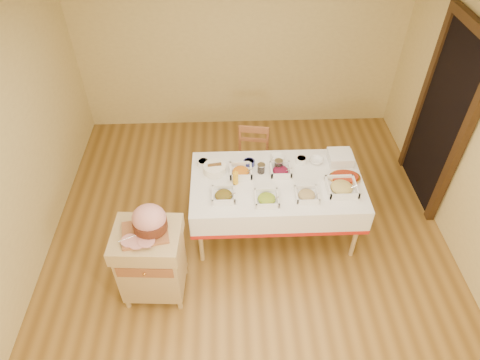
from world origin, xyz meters
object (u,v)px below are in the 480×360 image
Objects in this scene: mustard_bottle at (235,178)px; brass_platter at (345,178)px; dining_table at (276,192)px; dining_chair at (252,161)px; preserve_jar_right at (278,165)px; ham_on_board at (149,222)px; preserve_jar_left at (261,169)px; butcher_cart at (151,259)px; plate_stack at (340,157)px; bread_basket at (215,169)px.

mustard_bottle is 0.54× the size of brass_platter.
dining_chair is at bearing 107.10° from dining_table.
dining_table is 0.29m from preserve_jar_right.
preserve_jar_left is at bearing 39.60° from ham_on_board.
dining_table is at bearing 31.23° from ham_on_board.
ham_on_board reaches higher than preserve_jar_right.
mustard_bottle is (0.83, 0.75, 0.34)m from butcher_cart.
preserve_jar_left is (1.11, 0.92, 0.31)m from butcher_cart.
preserve_jar_left is 0.33m from mustard_bottle.
dining_table is 9.96× the size of mustard_bottle.
butcher_cart is 1.82m from dining_chair.
dining_chair is at bearing 54.37° from butcher_cart.
plate_stack is 0.29m from brass_platter.
dining_table is 5.40× the size of brass_platter.
plate_stack is (1.38, 0.12, 0.01)m from bread_basket.
bread_basket is (-0.44, -0.53, 0.36)m from dining_chair.
brass_platter is at bearing -0.30° from dining_table.
brass_platter is at bearing -36.93° from dining_chair.
preserve_jar_right reaches higher than plate_stack.
dining_table is 15.65× the size of preserve_jar_right.
mustard_bottle reaches higher than dining_table.
dining_table is 0.71m from bread_basket.
mustard_bottle is (0.79, 0.72, -0.16)m from ham_on_board.
dining_chair is 3.56× the size of bread_basket.
plate_stack reaches higher than dining_table.
dining_table is 7.14× the size of plate_stack.
butcher_cart is 3.44× the size of plate_stack.
mustard_bottle is 0.72× the size of plate_stack.
dining_chair is at bearing 95.73° from preserve_jar_left.
mustard_bottle reaches higher than dining_chair.
preserve_jar_left is 0.90m from plate_stack.
preserve_jar_left is at bearing 170.68° from brass_platter.
preserve_jar_right is at bearing 24.32° from mustard_bottle.
butcher_cart is 1.65m from preserve_jar_right.
mustard_bottle is 1.21m from plate_stack.
ham_on_board reaches higher than plate_stack.
plate_stack is (0.72, 0.29, 0.22)m from dining_table.
butcher_cart is at bearing -143.44° from preserve_jar_right.
preserve_jar_left is at bearing 39.54° from butcher_cart.
mustard_bottle reaches higher than preserve_jar_left.
butcher_cart is 3.58× the size of bread_basket.
dining_chair reaches higher than plate_stack.
preserve_jar_right is 0.34× the size of brass_platter.
preserve_jar_right is 0.71m from brass_platter.
dining_chair is 7.50× the size of preserve_jar_right.
mustard_bottle is 0.29m from bread_basket.
ham_on_board is 3.94× the size of preserve_jar_left.
mustard_bottle is (-0.44, -0.02, 0.24)m from dining_table.
preserve_jar_right reaches higher than dining_table.
butcher_cart is at bearing -158.71° from brass_platter.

